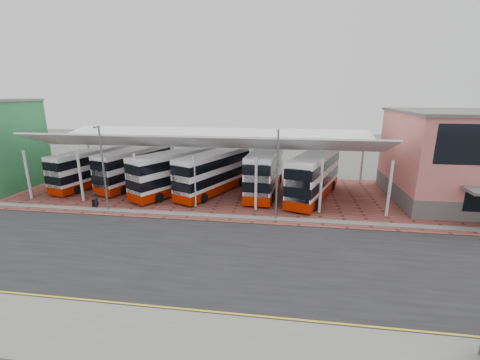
{
  "coord_description": "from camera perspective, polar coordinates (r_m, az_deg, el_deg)",
  "views": [
    {
      "loc": [
        2.57,
        -20.52,
        10.98
      ],
      "look_at": [
        -1.41,
        7.69,
        3.15
      ],
      "focal_mm": 24.0,
      "sensor_mm": 36.0,
      "label": 1
    }
  ],
  "objects": [
    {
      "name": "bus_0",
      "position": [
        42.42,
        -24.92,
        1.97
      ],
      "size": [
        4.92,
        10.73,
        4.31
      ],
      "rotation": [
        0.0,
        0.0,
        -0.25
      ],
      "color": "white",
      "rests_on": "forecourt"
    },
    {
      "name": "forecourt",
      "position": [
        35.27,
        6.72,
        -2.83
      ],
      "size": [
        72.0,
        16.0,
        0.06
      ],
      "primitive_type": "cube",
      "color": "brown",
      "rests_on": "ground"
    },
    {
      "name": "bus_1",
      "position": [
        40.43,
        -18.09,
        2.16
      ],
      "size": [
        5.46,
        11.09,
        4.46
      ],
      "rotation": [
        0.0,
        0.0,
        -0.29
      ],
      "color": "white",
      "rests_on": "forecourt"
    },
    {
      "name": "sidewalk",
      "position": [
        16.08,
        -3.76,
        -27.41
      ],
      "size": [
        120.0,
        4.0,
        0.14
      ],
      "primitive_type": "cube",
      "color": "#626260",
      "rests_on": "ground"
    },
    {
      "name": "bus_5",
      "position": [
        34.84,
        13.05,
        0.74
      ],
      "size": [
        6.43,
        11.74,
        4.75
      ],
      "rotation": [
        0.0,
        0.0,
        -0.35
      ],
      "color": "white",
      "rests_on": "forecourt"
    },
    {
      "name": "yellow_line_far",
      "position": [
        17.83,
        -2.14,
        -22.57
      ],
      "size": [
        120.0,
        0.12,
        0.01
      ],
      "primitive_type": "cube",
      "color": "gold",
      "rests_on": "road"
    },
    {
      "name": "bus_3",
      "position": [
        35.8,
        -4.61,
        1.32
      ],
      "size": [
        6.86,
        11.12,
        4.56
      ],
      "rotation": [
        0.0,
        0.0,
        -0.42
      ],
      "color": "white",
      "rests_on": "forecourt"
    },
    {
      "name": "road",
      "position": [
        22.54,
        0.48,
        -13.76
      ],
      "size": [
        120.0,
        14.0,
        0.02
      ],
      "primitive_type": "cube",
      "color": "black",
      "rests_on": "ground"
    },
    {
      "name": "bus_4",
      "position": [
        36.14,
        4.53,
        1.71
      ],
      "size": [
        3.71,
        12.01,
        4.87
      ],
      "rotation": [
        0.0,
        0.0,
        -0.08
      ],
      "color": "white",
      "rests_on": "forecourt"
    },
    {
      "name": "ground",
      "position": [
        23.42,
        0.81,
        -12.6
      ],
      "size": [
        140.0,
        140.0,
        0.0
      ],
      "primitive_type": "plane",
      "color": "#4F514B"
    },
    {
      "name": "lamp_east",
      "position": [
        27.61,
        6.61,
        1.39
      ],
      "size": [
        0.16,
        0.9,
        8.07
      ],
      "color": "#5B5E63",
      "rests_on": "ground"
    },
    {
      "name": "suitcase",
      "position": [
        34.82,
        -24.42,
        -3.77
      ],
      "size": [
        0.39,
        0.28,
        0.66
      ],
      "primitive_type": "cube",
      "color": "black",
      "rests_on": "forecourt"
    },
    {
      "name": "north_kerb",
      "position": [
        28.98,
        2.37,
        -6.77
      ],
      "size": [
        120.0,
        0.8,
        0.14
      ],
      "primitive_type": "cube",
      "color": "#626260",
      "rests_on": "ground"
    },
    {
      "name": "yellow_line_near",
      "position": [
        17.59,
        -2.33,
        -23.16
      ],
      "size": [
        120.0,
        0.12,
        0.01
      ],
      "primitive_type": "cube",
      "color": "gold",
      "rests_on": "road"
    },
    {
      "name": "bus_2",
      "position": [
        36.42,
        -11.22,
        1.38
      ],
      "size": [
        7.9,
        11.01,
        4.63
      ],
      "rotation": [
        0.0,
        0.0,
        -0.53
      ],
      "color": "white",
      "rests_on": "forecourt"
    },
    {
      "name": "pedestrian",
      "position": [
        33.98,
        -24.15,
        -3.31
      ],
      "size": [
        0.5,
        0.66,
        1.65
      ],
      "primitive_type": "imported",
      "rotation": [
        0.0,
        0.0,
        1.75
      ],
      "color": "black",
      "rests_on": "forecourt"
    },
    {
      "name": "canopy",
      "position": [
        35.89,
        -5.91,
        6.98
      ],
      "size": [
        37.0,
        11.63,
        7.07
      ],
      "color": "silver",
      "rests_on": "ground"
    },
    {
      "name": "lamp_west",
      "position": [
        32.2,
        -23.18,
        2.24
      ],
      "size": [
        0.16,
        0.9,
        8.07
      ],
      "color": "#5B5E63",
      "rests_on": "ground"
    }
  ]
}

